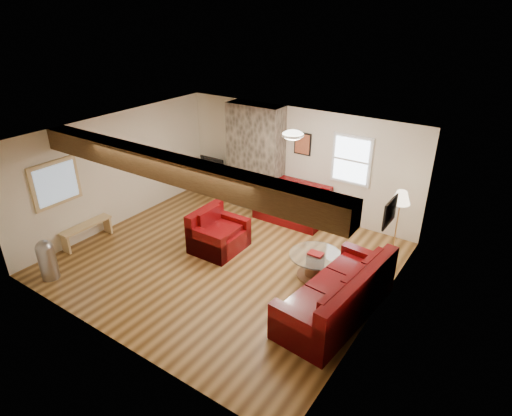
# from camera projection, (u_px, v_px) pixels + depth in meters

# --- Properties ---
(room) EXTENTS (8.00, 8.00, 8.00)m
(room) POSITION_uv_depth(u_px,v_px,m) (224.00, 202.00, 7.97)
(room) COLOR brown
(room) RESTS_ON ground
(floor) EXTENTS (6.00, 6.00, 0.00)m
(floor) POSITION_uv_depth(u_px,v_px,m) (226.00, 259.00, 8.52)
(floor) COLOR brown
(floor) RESTS_ON ground
(oak_beam) EXTENTS (6.00, 0.36, 0.38)m
(oak_beam) POSITION_uv_depth(u_px,v_px,m) (172.00, 168.00, 6.58)
(oak_beam) COLOR #362010
(oak_beam) RESTS_ON room
(chimney_breast) EXTENTS (1.40, 0.67, 2.50)m
(chimney_breast) POSITION_uv_depth(u_px,v_px,m) (255.00, 157.00, 10.34)
(chimney_breast) COLOR #39352C
(chimney_breast) RESTS_ON floor
(back_window) EXTENTS (0.90, 0.08, 1.10)m
(back_window) POSITION_uv_depth(u_px,v_px,m) (351.00, 160.00, 9.17)
(back_window) COLOR white
(back_window) RESTS_ON room
(hatch_window) EXTENTS (0.08, 1.00, 0.90)m
(hatch_window) POSITION_uv_depth(u_px,v_px,m) (56.00, 183.00, 8.27)
(hatch_window) COLOR tan
(hatch_window) RESTS_ON room
(ceiling_dome) EXTENTS (0.40, 0.40, 0.18)m
(ceiling_dome) POSITION_uv_depth(u_px,v_px,m) (293.00, 136.00, 7.67)
(ceiling_dome) COLOR #F0E7CC
(ceiling_dome) RESTS_ON room
(artwork_back) EXTENTS (0.42, 0.06, 0.52)m
(artwork_back) POSITION_uv_depth(u_px,v_px,m) (302.00, 144.00, 9.72)
(artwork_back) COLOR black
(artwork_back) RESTS_ON room
(artwork_right) EXTENTS (0.06, 0.55, 0.42)m
(artwork_right) POSITION_uv_depth(u_px,v_px,m) (389.00, 212.00, 6.48)
(artwork_right) COLOR black
(artwork_right) RESTS_ON room
(sofa_three) EXTENTS (1.20, 2.42, 0.90)m
(sofa_three) POSITION_uv_depth(u_px,v_px,m) (337.00, 291.00, 6.85)
(sofa_three) COLOR #4E0506
(sofa_three) RESTS_ON floor
(loveseat) EXTENTS (1.60, 0.93, 0.85)m
(loveseat) POSITION_uv_depth(u_px,v_px,m) (292.00, 202.00, 9.89)
(loveseat) COLOR #4E0506
(loveseat) RESTS_ON floor
(armchair_red) EXTENTS (0.92, 1.05, 0.83)m
(armchair_red) POSITION_uv_depth(u_px,v_px,m) (219.00, 231.00, 8.68)
(armchair_red) COLOR #4E0506
(armchair_red) RESTS_ON floor
(coffee_table) EXTENTS (0.97, 0.97, 0.51)m
(coffee_table) POSITION_uv_depth(u_px,v_px,m) (315.00, 265.00, 7.88)
(coffee_table) COLOR #492C17
(coffee_table) RESTS_ON floor
(tv_cabinet) EXTENTS (1.05, 0.42, 0.53)m
(tv_cabinet) POSITION_uv_depth(u_px,v_px,m) (215.00, 181.00, 11.48)
(tv_cabinet) COLOR black
(tv_cabinet) RESTS_ON floor
(television) EXTENTS (0.75, 0.10, 0.43)m
(television) POSITION_uv_depth(u_px,v_px,m) (214.00, 164.00, 11.27)
(television) COLOR black
(television) RESTS_ON tv_cabinet
(floor_lamp) EXTENTS (0.36, 0.36, 1.41)m
(floor_lamp) POSITION_uv_depth(u_px,v_px,m) (401.00, 201.00, 8.11)
(floor_lamp) COLOR tan
(floor_lamp) RESTS_ON floor
(pine_bench) EXTENTS (0.26, 1.12, 0.42)m
(pine_bench) POSITION_uv_depth(u_px,v_px,m) (87.00, 233.00, 9.02)
(pine_bench) COLOR tan
(pine_bench) RESTS_ON floor
(pedal_bin) EXTENTS (0.41, 0.41, 0.79)m
(pedal_bin) POSITION_uv_depth(u_px,v_px,m) (47.00, 260.00, 7.77)
(pedal_bin) COLOR #96969B
(pedal_bin) RESTS_ON floor
(coal_bucket) EXTENTS (0.32, 0.32, 0.31)m
(coal_bucket) POSITION_uv_depth(u_px,v_px,m) (261.00, 207.00, 10.27)
(coal_bucket) COLOR slate
(coal_bucket) RESTS_ON floor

